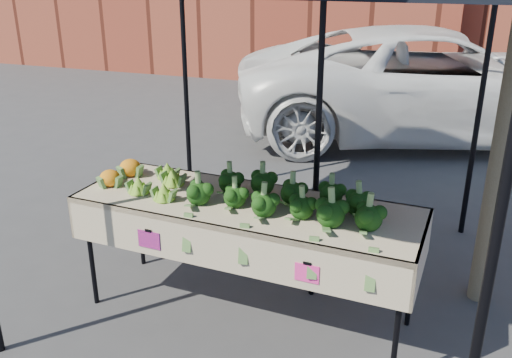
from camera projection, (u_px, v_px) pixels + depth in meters
The scene contains 6 objects.
ground at pixel (280, 317), 4.08m from camera, with size 90.00×90.00×0.00m, color #363639.
table at pixel (247, 260), 3.95m from camera, with size 2.44×0.93×0.90m.
canopy at pixel (274, 119), 4.04m from camera, with size 3.16×3.16×2.74m, color black, non-canonical shape.
broccoli_heap at pixel (286, 192), 3.68m from camera, with size 1.34×0.54×0.22m, color black.
romanesco_cluster at pixel (162, 177), 4.00m from camera, with size 0.40×0.54×0.17m, color #84BD33.
cauliflower_pair at pixel (120, 171), 4.14m from camera, with size 0.20×0.40×0.15m, color orange.
Camera 1 is at (0.99, -3.28, 2.44)m, focal length 38.79 mm.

